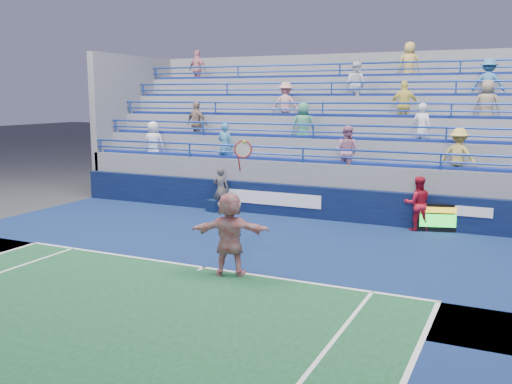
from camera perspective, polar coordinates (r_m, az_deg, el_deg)
The scene contains 8 objects.
ground at distance 13.89m, azimuth -5.26°, elevation -7.60°, with size 120.00×120.00×0.00m, color #333538.
sponsor_wall at distance 19.48m, azimuth 4.45°, elevation -0.95°, with size 18.00×0.32×1.10m.
bleacher_stand at distance 22.86m, azimuth 7.86°, elevation 3.07°, with size 18.00×5.60×6.13m.
serve_speed_board at distance 18.19m, azimuth 17.70°, elevation -2.49°, with size 1.25×0.48×0.87m.
judge_chair at distance 20.48m, azimuth -4.17°, elevation -1.28°, with size 0.55×0.56×0.78m.
tennis_player at distance 13.08m, azimuth -2.63°, elevation -4.19°, with size 1.90×1.18×3.14m.
line_judge at distance 20.36m, azimuth -3.52°, elevation 0.25°, with size 0.59×0.39×1.62m, color #141A38.
ball_girl at distance 18.14m, azimuth 15.85°, elevation -1.12°, with size 0.82×0.64×1.69m, color #A81325.
Camera 1 is at (6.78, -11.42, 4.09)m, focal length 40.00 mm.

